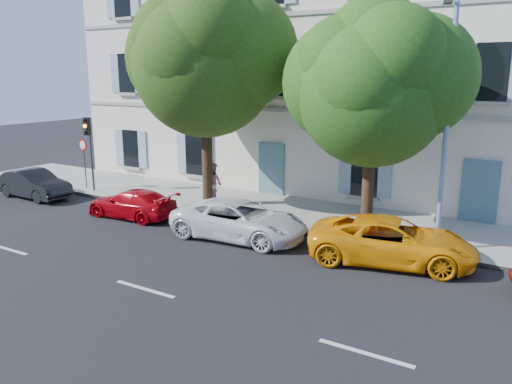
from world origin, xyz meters
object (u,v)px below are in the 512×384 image
Objects in this scene: tree_left at (205,66)px; pedestrian_b at (213,183)px; tree_right at (373,92)px; road_sign at (84,153)px; pedestrian_a at (210,185)px; car_yellow_supercar at (392,241)px; car_dark_sedan at (34,184)px; car_white_coupe at (239,220)px; street_lamp at (447,115)px; traffic_light at (89,138)px; car_red_coupe at (132,204)px.

tree_left reaches higher than pedestrian_b.
tree_right reaches higher than road_sign.
car_yellow_supercar is at bearing 120.54° from pedestrian_a.
car_dark_sedan is at bearing -172.21° from tree_right.
car_white_coupe is 0.63× the size of tree_right.
tree_right reaches higher than car_dark_sedan.
pedestrian_a is at bearing 173.61° from street_lamp.
car_white_coupe is 4.34m from pedestrian_b.
pedestrian_a is at bearing -68.98° from car_dark_sedan.
road_sign is at bearing 178.69° from street_lamp.
tree_left is 5.31× the size of pedestrian_a.
pedestrian_a is at bearing 104.23° from tree_left.
pedestrian_b is at bearing 173.38° from street_lamp.
road_sign is at bearing -22.44° from car_dark_sedan.
pedestrian_a is (-3.33, 2.87, 0.33)m from car_white_coupe.
tree_right is 1.01× the size of street_lamp.
car_dark_sedan is 2.65m from road_sign.
traffic_light is 0.47× the size of street_lamp.
pedestrian_b is at bearing 8.37° from traffic_light.
car_yellow_supercar is 4.80m from tree_right.
tree_right reaches higher than car_red_coupe.
pedestrian_a is at bearing 45.00° from car_white_coupe.
traffic_light is 15.81m from street_lamp.
pedestrian_b is at bearing 148.37° from pedestrian_a.
car_red_coupe is 0.51× the size of tree_right.
pedestrian_a reaches higher than car_dark_sedan.
car_white_coupe is 1.99× the size of road_sign.
pedestrian_a is (-9.46, 1.06, -3.37)m from street_lamp.
pedestrian_a is at bearing 146.32° from car_red_coupe.
pedestrian_b reaches higher than car_white_coupe.
road_sign is at bearing 20.09° from pedestrian_b.
tree_left is (-8.40, 2.17, 5.18)m from car_yellow_supercar.
street_lamp is at bearing -48.95° from car_yellow_supercar.
pedestrian_a is (-8.47, 2.43, 0.31)m from car_yellow_supercar.
tree_left is 8.08m from road_sign.
traffic_light is 2.06× the size of pedestrian_a.
road_sign is at bearing 73.73° from car_white_coupe.
road_sign is at bearing -37.85° from pedestrian_a.
road_sign is (-5.23, 2.19, 1.31)m from car_red_coupe.
car_red_coupe is 2.15× the size of pedestrian_b.
tree_right is at bearing 130.25° from pedestrian_a.
car_red_coupe is 0.43× the size of tree_left.
tree_left is 2.57× the size of traffic_light.
street_lamp is at bearing -4.88° from tree_left.
tree_left reaches higher than street_lamp.
pedestrian_b is at bearing 173.41° from tree_right.
car_white_coupe is at bearing -11.50° from traffic_light.
traffic_light is (-6.33, -0.66, -3.21)m from tree_left.
street_lamp is 4.16× the size of pedestrian_b.
car_dark_sedan is 0.80× the size of car_yellow_supercar.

